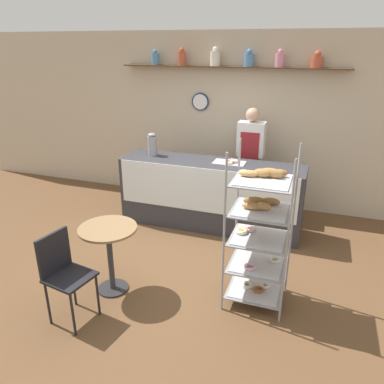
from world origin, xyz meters
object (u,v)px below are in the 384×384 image
(person_worker, at_px, (250,158))
(cafe_table, at_px, (109,244))
(cafe_chair, at_px, (63,268))
(coffee_carafe, at_px, (152,144))
(donut_tray_counter, at_px, (231,162))
(pastry_rack, at_px, (259,229))

(person_worker, height_order, cafe_table, person_worker)
(cafe_chair, xyz_separation_m, coffee_carafe, (-0.18, 2.43, 0.58))
(cafe_table, distance_m, donut_tray_counter, 2.09)
(donut_tray_counter, bearing_deg, person_worker, 73.71)
(donut_tray_counter, bearing_deg, pastry_rack, -66.32)
(person_worker, bearing_deg, cafe_chair, -111.50)
(pastry_rack, distance_m, cafe_table, 1.55)
(coffee_carafe, xyz_separation_m, donut_tray_counter, (1.19, -0.03, -0.14))
(coffee_carafe, bearing_deg, cafe_table, -79.20)
(cafe_chair, distance_m, coffee_carafe, 2.50)
(cafe_chair, distance_m, donut_tray_counter, 2.64)
(cafe_table, distance_m, coffee_carafe, 2.02)
(person_worker, xyz_separation_m, coffee_carafe, (-1.35, -0.54, 0.23))
(pastry_rack, distance_m, person_worker, 2.14)
(person_worker, distance_m, cafe_chair, 3.21)
(person_worker, bearing_deg, donut_tray_counter, -106.29)
(person_worker, height_order, cafe_chair, person_worker)
(pastry_rack, height_order, person_worker, person_worker)
(person_worker, distance_m, cafe_table, 2.65)
(coffee_carafe, bearing_deg, person_worker, 21.65)
(pastry_rack, bearing_deg, coffee_carafe, 140.17)
(donut_tray_counter, bearing_deg, cafe_table, -113.74)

